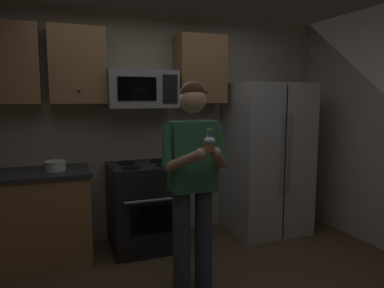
% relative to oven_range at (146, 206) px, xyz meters
% --- Properties ---
extents(wall_back, '(4.40, 0.10, 2.60)m').
position_rel_oven_range_xyz_m(wall_back, '(0.15, 0.39, 0.84)').
color(wall_back, '#B7AD99').
rests_on(wall_back, ground).
extents(oven_range, '(0.76, 0.70, 0.93)m').
position_rel_oven_range_xyz_m(oven_range, '(0.00, 0.00, 0.00)').
color(oven_range, black).
rests_on(oven_range, ground).
extents(microwave, '(0.74, 0.41, 0.40)m').
position_rel_oven_range_xyz_m(microwave, '(0.00, 0.12, 1.26)').
color(microwave, '#9EA0A5').
extents(refrigerator, '(0.90, 0.75, 1.80)m').
position_rel_oven_range_xyz_m(refrigerator, '(1.50, -0.04, 0.44)').
color(refrigerator, '#B7BABF').
rests_on(refrigerator, ground).
extents(cabinet_row_upper, '(2.78, 0.36, 0.76)m').
position_rel_oven_range_xyz_m(cabinet_row_upper, '(-0.57, 0.17, 1.49)').
color(cabinet_row_upper, '#9E7247').
extents(counter_left, '(1.44, 0.66, 0.92)m').
position_rel_oven_range_xyz_m(counter_left, '(-1.30, 0.02, 0.00)').
color(counter_left, '#9E7247').
rests_on(counter_left, ground).
extents(bowl_large_white, '(0.21, 0.21, 0.10)m').
position_rel_oven_range_xyz_m(bowl_large_white, '(-0.90, -0.01, 0.51)').
color(bowl_large_white, white).
rests_on(bowl_large_white, counter_left).
extents(person, '(0.60, 0.48, 1.76)m').
position_rel_oven_range_xyz_m(person, '(0.16, -1.00, 0.53)').
color(person, '#383F59').
rests_on(person, ground).
extents(cupcake, '(0.09, 0.09, 0.17)m').
position_rel_oven_range_xyz_m(cupcake, '(0.16, -1.33, 0.83)').
color(cupcake, '#A87F56').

